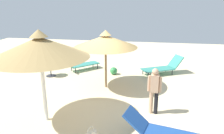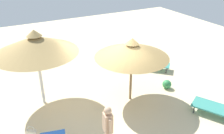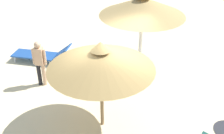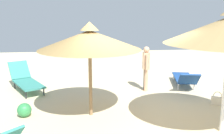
{
  "view_description": "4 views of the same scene",
  "coord_description": "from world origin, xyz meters",
  "px_view_note": "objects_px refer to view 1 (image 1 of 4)",
  "views": [
    {
      "loc": [
        -7.78,
        -2.09,
        3.61
      ],
      "look_at": [
        -0.08,
        -0.74,
        1.23
      ],
      "focal_mm": 35.09,
      "sensor_mm": 36.0,
      "label": 1
    },
    {
      "loc": [
        -3.31,
        -6.77,
        5.21
      ],
      "look_at": [
        0.04,
        -0.43,
        1.63
      ],
      "focal_mm": 38.29,
      "sensor_mm": 36.0,
      "label": 2
    },
    {
      "loc": [
        6.67,
        -0.14,
        5.19
      ],
      "look_at": [
        0.17,
        -0.02,
        1.37
      ],
      "focal_mm": 44.53,
      "sensor_mm": 36.0,
      "label": 3
    },
    {
      "loc": [
        1.02,
        6.13,
        2.67
      ],
      "look_at": [
        0.37,
        0.11,
        1.39
      ],
      "focal_mm": 40.55,
      "sensor_mm": 36.0,
      "label": 4
    }
  ],
  "objects_px": {
    "lounge_chair_far_right": "(163,67)",
    "person_standing_center": "(154,89)",
    "parasol_umbrella_near_left": "(106,41)",
    "lounge_chair_near_right": "(80,64)",
    "beach_ball": "(114,71)",
    "parasol_umbrella_front": "(40,47)",
    "side_table_round": "(51,68)",
    "lounge_chair_edge": "(165,132)"
  },
  "relations": [
    {
      "from": "lounge_chair_far_right",
      "to": "person_standing_center",
      "type": "distance_m",
      "value": 4.29
    },
    {
      "from": "parasol_umbrella_near_left",
      "to": "lounge_chair_near_right",
      "type": "xyz_separation_m",
      "value": [
        2.05,
        1.84,
        -1.66
      ]
    },
    {
      "from": "lounge_chair_far_right",
      "to": "beach_ball",
      "type": "xyz_separation_m",
      "value": [
        -0.5,
        2.47,
        -0.19
      ]
    },
    {
      "from": "parasol_umbrella_front",
      "to": "lounge_chair_far_right",
      "type": "relative_size",
      "value": 1.32
    },
    {
      "from": "lounge_chair_far_right",
      "to": "person_standing_center",
      "type": "xyz_separation_m",
      "value": [
        -4.22,
        0.51,
        0.5
      ]
    },
    {
      "from": "beach_ball",
      "to": "parasol_umbrella_front",
      "type": "bearing_deg",
      "value": 164.07
    },
    {
      "from": "parasol_umbrella_near_left",
      "to": "lounge_chair_far_right",
      "type": "relative_size",
      "value": 1.22
    },
    {
      "from": "parasol_umbrella_front",
      "to": "lounge_chair_far_right",
      "type": "height_order",
      "value": "parasol_umbrella_front"
    },
    {
      "from": "lounge_chair_near_right",
      "to": "beach_ball",
      "type": "height_order",
      "value": "lounge_chair_near_right"
    },
    {
      "from": "parasol_umbrella_near_left",
      "to": "side_table_round",
      "type": "xyz_separation_m",
      "value": [
        0.96,
        2.99,
        -1.6
      ]
    },
    {
      "from": "parasol_umbrella_front",
      "to": "lounge_chair_far_right",
      "type": "xyz_separation_m",
      "value": [
        5.23,
        -3.82,
        -1.95
      ]
    },
    {
      "from": "lounge_chair_edge",
      "to": "person_standing_center",
      "type": "xyz_separation_m",
      "value": [
        1.56,
        0.28,
        0.55
      ]
    },
    {
      "from": "parasol_umbrella_near_left",
      "to": "lounge_chair_far_right",
      "type": "bearing_deg",
      "value": -48.25
    },
    {
      "from": "side_table_round",
      "to": "lounge_chair_far_right",
      "type": "bearing_deg",
      "value": -76.8
    },
    {
      "from": "lounge_chair_edge",
      "to": "person_standing_center",
      "type": "bearing_deg",
      "value": 10.37
    },
    {
      "from": "lounge_chair_far_right",
      "to": "side_table_round",
      "type": "height_order",
      "value": "lounge_chair_far_right"
    },
    {
      "from": "beach_ball",
      "to": "person_standing_center",
      "type": "bearing_deg",
      "value": -152.22
    },
    {
      "from": "lounge_chair_near_right",
      "to": "side_table_round",
      "type": "distance_m",
      "value": 1.59
    },
    {
      "from": "parasol_umbrella_near_left",
      "to": "person_standing_center",
      "type": "relative_size",
      "value": 1.69
    },
    {
      "from": "lounge_chair_far_right",
      "to": "beach_ball",
      "type": "relative_size",
      "value": 5.84
    },
    {
      "from": "side_table_round",
      "to": "beach_ball",
      "type": "xyz_separation_m",
      "value": [
        0.79,
        -3.03,
        -0.24
      ]
    },
    {
      "from": "lounge_chair_edge",
      "to": "beach_ball",
      "type": "height_order",
      "value": "lounge_chair_edge"
    },
    {
      "from": "parasol_umbrella_front",
      "to": "lounge_chair_near_right",
      "type": "height_order",
      "value": "parasol_umbrella_front"
    },
    {
      "from": "lounge_chair_far_right",
      "to": "lounge_chair_edge",
      "type": "bearing_deg",
      "value": 177.73
    },
    {
      "from": "lounge_chair_far_right",
      "to": "side_table_round",
      "type": "relative_size",
      "value": 3.1
    },
    {
      "from": "lounge_chair_near_right",
      "to": "beach_ball",
      "type": "relative_size",
      "value": 5.07
    },
    {
      "from": "lounge_chair_far_right",
      "to": "beach_ball",
      "type": "height_order",
      "value": "lounge_chair_far_right"
    },
    {
      "from": "parasol_umbrella_front",
      "to": "lounge_chair_edge",
      "type": "xyz_separation_m",
      "value": [
        -0.55,
        -3.6,
        -2.01
      ]
    },
    {
      "from": "parasol_umbrella_near_left",
      "to": "lounge_chair_edge",
      "type": "height_order",
      "value": "parasol_umbrella_near_left"
    },
    {
      "from": "parasol_umbrella_front",
      "to": "lounge_chair_edge",
      "type": "relative_size",
      "value": 1.22
    },
    {
      "from": "lounge_chair_near_right",
      "to": "lounge_chair_edge",
      "type": "bearing_deg",
      "value": -143.52
    },
    {
      "from": "lounge_chair_far_right",
      "to": "parasol_umbrella_near_left",
      "type": "bearing_deg",
      "value": 131.75
    },
    {
      "from": "lounge_chair_near_right",
      "to": "lounge_chair_edge",
      "type": "xyz_separation_m",
      "value": [
        -5.59,
        -4.13,
        -0.04
      ]
    },
    {
      "from": "person_standing_center",
      "to": "beach_ball",
      "type": "relative_size",
      "value": 4.22
    },
    {
      "from": "parasol_umbrella_front",
      "to": "parasol_umbrella_near_left",
      "type": "relative_size",
      "value": 1.08
    },
    {
      "from": "lounge_chair_edge",
      "to": "side_table_round",
      "type": "distance_m",
      "value": 6.93
    },
    {
      "from": "person_standing_center",
      "to": "beach_ball",
      "type": "xyz_separation_m",
      "value": [
        3.72,
        1.96,
        -0.69
      ]
    },
    {
      "from": "lounge_chair_edge",
      "to": "lounge_chair_far_right",
      "type": "xyz_separation_m",
      "value": [
        5.78,
        -0.23,
        0.05
      ]
    },
    {
      "from": "lounge_chair_near_right",
      "to": "person_standing_center",
      "type": "relative_size",
      "value": 1.2
    },
    {
      "from": "parasol_umbrella_front",
      "to": "side_table_round",
      "type": "distance_m",
      "value": 4.69
    },
    {
      "from": "side_table_round",
      "to": "parasol_umbrella_near_left",
      "type": "bearing_deg",
      "value": -107.77
    },
    {
      "from": "parasol_umbrella_front",
      "to": "parasol_umbrella_near_left",
      "type": "bearing_deg",
      "value": -23.61
    }
  ]
}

